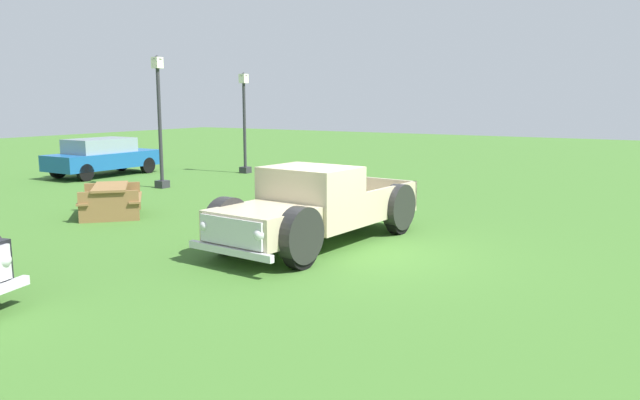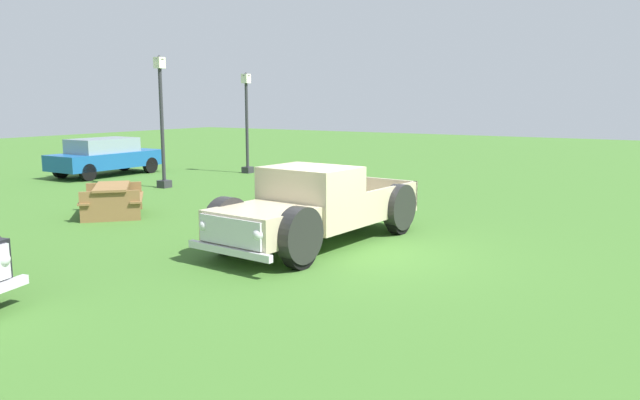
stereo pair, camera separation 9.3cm
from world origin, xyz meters
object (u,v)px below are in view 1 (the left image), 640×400
object	(u,v)px
pickup_truck_foreground	(309,209)
lamp_post_far	(244,121)
lamp_post_near	(160,119)
picnic_table	(111,197)
sedan_distant_a	(103,156)

from	to	relation	value
pickup_truck_foreground	lamp_post_far	size ratio (longest dim) A/B	1.35
lamp_post_near	picnic_table	bearing A→B (deg)	-148.49
lamp_post_near	pickup_truck_foreground	bearing A→B (deg)	-117.09
sedan_distant_a	lamp_post_near	size ratio (longest dim) A/B	1.00
pickup_truck_foreground	lamp_post_far	distance (m)	12.97
pickup_truck_foreground	lamp_post_far	xyz separation A→B (m)	(9.26, 8.98, 1.33)
sedan_distant_a	picnic_table	distance (m)	8.95
lamp_post_near	lamp_post_far	xyz separation A→B (m)	(4.80, 0.27, -0.19)
lamp_post_far	picnic_table	xyz separation A→B (m)	(-9.11, -2.91, -1.61)
lamp_post_near	lamp_post_far	distance (m)	4.82
lamp_post_far	picnic_table	bearing A→B (deg)	-162.26
pickup_truck_foreground	lamp_post_near	size ratio (longest dim) A/B	1.24
sedan_distant_a	picnic_table	bearing A→B (deg)	-127.96
lamp_post_near	lamp_post_far	size ratio (longest dim) A/B	1.09
sedan_distant_a	lamp_post_near	world-z (taller)	lamp_post_near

